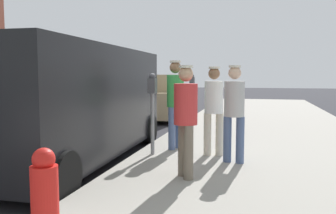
% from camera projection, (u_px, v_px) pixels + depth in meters
% --- Properties ---
extents(ground_plane, '(80.00, 80.00, 0.00)m').
position_uv_depth(ground_plane, '(95.00, 154.00, 7.40)').
color(ground_plane, '#2D2D33').
extents(sidewalk_slab, '(5.00, 32.00, 0.15)m').
position_uv_depth(sidewalk_slab, '(270.00, 160.00, 6.55)').
color(sidewalk_slab, '#9E998E').
rests_on(sidewalk_slab, ground).
extents(parking_meter_near, '(0.14, 0.18, 1.52)m').
position_uv_depth(parking_meter_near, '(152.00, 100.00, 6.64)').
color(parking_meter_near, gray).
rests_on(parking_meter_near, sidewalk_slab).
extents(parking_meter_far, '(0.14, 0.18, 1.52)m').
position_uv_depth(parking_meter_far, '(192.00, 90.00, 10.66)').
color(parking_meter_far, gray).
rests_on(parking_meter_far, sidewalk_slab).
extents(pedestrian_in_red, '(0.34, 0.34, 1.63)m').
position_uv_depth(pedestrian_in_red, '(186.00, 114.00, 5.11)').
color(pedestrian_in_red, '#726656').
rests_on(pedestrian_in_red, sidewalk_slab).
extents(pedestrian_in_white, '(0.36, 0.34, 1.64)m').
position_uv_depth(pedestrian_in_white, '(214.00, 105.00, 6.56)').
color(pedestrian_in_white, beige).
rests_on(pedestrian_in_white, sidewalk_slab).
extents(pedestrian_in_green, '(0.34, 0.34, 1.77)m').
position_uv_depth(pedestrian_in_green, '(175.00, 98.00, 7.13)').
color(pedestrian_in_green, '#4C608C').
rests_on(pedestrian_in_green, sidewalk_slab).
extents(pedestrian_in_gray, '(0.36, 0.34, 1.65)m').
position_uv_depth(pedestrian_in_gray, '(234.00, 108.00, 6.00)').
color(pedestrian_in_gray, '#4C608C').
rests_on(pedestrian_in_gray, sidewalk_slab).
extents(parked_van, '(2.24, 5.25, 2.15)m').
position_uv_depth(parked_van, '(71.00, 101.00, 6.70)').
color(parked_van, black).
rests_on(parked_van, ground).
extents(parked_sedan_ahead, '(1.99, 4.43, 1.65)m').
position_uv_depth(parked_sedan_ahead, '(159.00, 98.00, 13.60)').
color(parked_sedan_ahead, tan).
rests_on(parked_sedan_ahead, ground).
extents(fire_hydrant, '(0.24, 0.24, 0.86)m').
position_uv_depth(fire_hydrant, '(45.00, 197.00, 3.13)').
color(fire_hydrant, red).
rests_on(fire_hydrant, sidewalk_slab).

